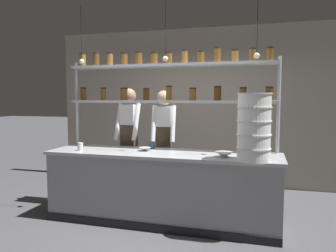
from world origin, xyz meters
TOP-DOWN VIEW (x-y plane):
  - ground_plane at (0.00, 0.00)m, footprint 40.00×40.00m
  - back_wall at (0.00, 2.11)m, footprint 5.42×0.12m
  - prep_counter at (0.00, -0.00)m, footprint 3.02×0.76m
  - spice_shelf_unit at (-0.00, 0.33)m, footprint 2.91×0.28m
  - chef_left at (-0.70, 0.58)m, footprint 0.36×0.31m
  - chef_center at (-0.17, 0.67)m, footprint 0.39×0.32m
  - container_stack at (1.15, -0.28)m, footprint 0.38×0.38m
  - prep_bowl_near_left at (0.81, -0.13)m, footprint 0.22×0.22m
  - prep_bowl_center_front at (-0.25, 0.05)m, footprint 0.17×0.17m
  - serving_cup_front at (-1.09, -0.16)m, footprint 0.07×0.07m
  - serving_cup_by_board at (-0.22, 0.26)m, footprint 0.08×0.08m
  - pendant_light_row at (0.02, 0.00)m, footprint 2.36×0.07m

SIDE VIEW (x-z plane):
  - ground_plane at x=0.00m, z-range 0.00..0.00m
  - prep_counter at x=0.00m, z-range 0.00..0.92m
  - prep_bowl_center_front at x=-0.25m, z-range 0.92..0.96m
  - prep_bowl_near_left at x=0.81m, z-range 0.92..0.98m
  - serving_cup_by_board at x=-0.22m, z-range 0.92..1.02m
  - serving_cup_front at x=-1.09m, z-range 0.92..1.03m
  - chef_center at x=-0.17m, z-range 0.14..1.87m
  - chef_left at x=-0.70m, z-range 0.15..1.91m
  - container_stack at x=1.15m, z-range 0.92..1.68m
  - back_wall at x=0.00m, z-range 0.00..2.90m
  - spice_shelf_unit at x=0.00m, z-range 0.66..2.94m
  - pendant_light_row at x=0.02m, z-range 1.77..2.55m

